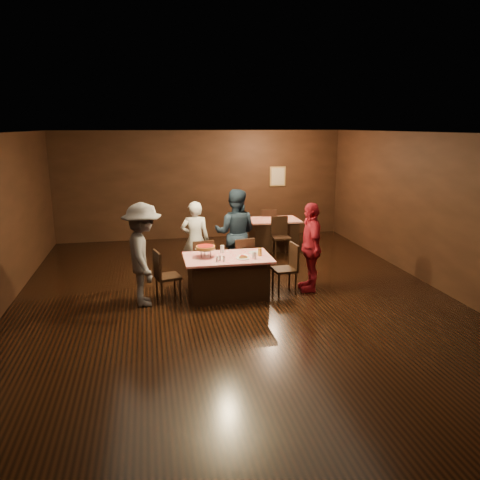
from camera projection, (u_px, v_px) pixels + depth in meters
name	position (u px, v px, depth m)	size (l,w,h in m)	color
room	(234.00, 183.00, 8.18)	(10.00, 10.04, 3.02)	black
main_table	(228.00, 276.00, 8.71)	(1.60, 1.00, 0.77)	red
back_table	(273.00, 234.00, 12.14)	(1.30, 0.90, 0.77)	red
chair_far_left	(202.00, 262.00, 9.33)	(0.42, 0.42, 0.95)	black
chair_far_right	(241.00, 260.00, 9.48)	(0.42, 0.42, 0.95)	black
chair_end_left	(168.00, 275.00, 8.48)	(0.42, 0.42, 0.95)	black
chair_end_right	(284.00, 268.00, 8.90)	(0.42, 0.42, 0.95)	black
chair_back_near	(281.00, 237.00, 11.45)	(0.42, 0.42, 0.95)	black
chair_back_far	(268.00, 226.00, 12.69)	(0.42, 0.42, 0.95)	black
diner_white_jacket	(195.00, 240.00, 9.73)	(0.59, 0.39, 1.62)	silver
diner_navy_hoodie	(235.00, 233.00, 9.81)	(0.90, 0.70, 1.85)	#152131
diner_grey_knit	(143.00, 255.00, 8.21)	(1.19, 0.68, 1.83)	#535257
diner_red_shirt	(311.00, 247.00, 8.95)	(1.01, 0.42, 1.72)	maroon
pizza_stand	(205.00, 248.00, 8.55)	(0.38, 0.38, 0.22)	black
plate_with_slice	(243.00, 257.00, 8.49)	(0.25, 0.25, 0.06)	white
plate_empty	(255.00, 253.00, 8.87)	(0.25, 0.25, 0.01)	white
glass_front_right	(254.00, 255.00, 8.45)	(0.08, 0.08, 0.14)	silver
glass_amber	(260.00, 252.00, 8.67)	(0.08, 0.08, 0.14)	#BF7F26
glass_back	(222.00, 249.00, 8.88)	(0.08, 0.08, 0.14)	silver
condiments	(220.00, 259.00, 8.30)	(0.17, 0.10, 0.09)	silver
napkin_center	(243.00, 256.00, 8.68)	(0.16, 0.16, 0.01)	white
napkin_left	(220.00, 258.00, 8.54)	(0.16, 0.16, 0.01)	white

